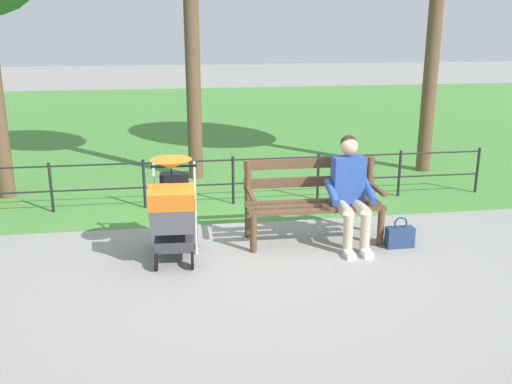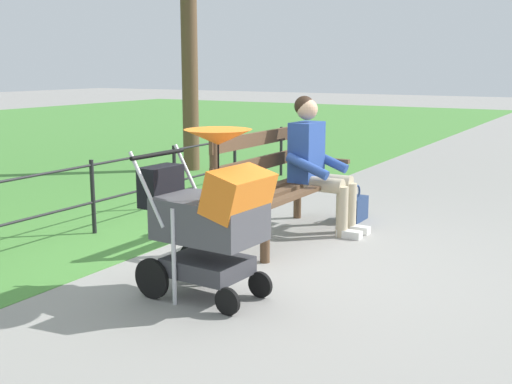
{
  "view_description": "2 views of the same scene",
  "coord_description": "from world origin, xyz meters",
  "px_view_note": "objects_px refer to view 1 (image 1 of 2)",
  "views": [
    {
      "loc": [
        0.88,
        6.19,
        2.52
      ],
      "look_at": [
        -0.06,
        0.12,
        0.69
      ],
      "focal_mm": 40.17,
      "sensor_mm": 36.0,
      "label": 1
    },
    {
      "loc": [
        4.3,
        2.61,
        1.55
      ],
      "look_at": [
        0.17,
        0.22,
        0.61
      ],
      "focal_mm": 45.08,
      "sensor_mm": 36.0,
      "label": 2
    }
  ],
  "objects_px": {
    "handbag": "(400,237)",
    "park_bench": "(312,197)",
    "person_on_bench": "(350,189)",
    "stroller": "(173,208)"
  },
  "relations": [
    {
      "from": "handbag",
      "to": "park_bench",
      "type": "bearing_deg",
      "value": -23.74
    },
    {
      "from": "park_bench",
      "to": "handbag",
      "type": "distance_m",
      "value": 1.11
    },
    {
      "from": "person_on_bench",
      "to": "stroller",
      "type": "xyz_separation_m",
      "value": [
        2.02,
        0.16,
        -0.08
      ]
    },
    {
      "from": "person_on_bench",
      "to": "handbag",
      "type": "height_order",
      "value": "person_on_bench"
    },
    {
      "from": "person_on_bench",
      "to": "handbag",
      "type": "bearing_deg",
      "value": 160.96
    },
    {
      "from": "park_bench",
      "to": "stroller",
      "type": "relative_size",
      "value": 1.4
    },
    {
      "from": "park_bench",
      "to": "person_on_bench",
      "type": "distance_m",
      "value": 0.47
    },
    {
      "from": "park_bench",
      "to": "handbag",
      "type": "height_order",
      "value": "park_bench"
    },
    {
      "from": "park_bench",
      "to": "stroller",
      "type": "height_order",
      "value": "stroller"
    },
    {
      "from": "handbag",
      "to": "stroller",
      "type": "bearing_deg",
      "value": -0.76
    }
  ]
}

